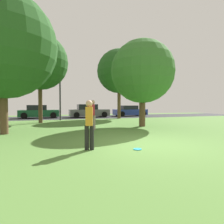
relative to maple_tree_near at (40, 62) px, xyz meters
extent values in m
plane|color=#547F38|center=(4.01, -10.04, -4.81)|extent=(44.00, 44.00, 0.00)
cube|color=#28282B|center=(4.01, 5.96, -4.81)|extent=(44.00, 6.40, 0.01)
cylinder|color=brown|center=(0.00, 0.00, -3.10)|extent=(0.31, 0.31, 3.42)
sphere|color=#23511E|center=(0.00, 0.00, 0.01)|extent=(4.39, 4.39, 4.39)
cylinder|color=brown|center=(7.69, 2.63, -3.09)|extent=(0.35, 0.35, 3.44)
sphere|color=#23511E|center=(7.69, 2.63, 0.16)|extent=(4.60, 4.60, 4.60)
cylinder|color=brown|center=(-1.50, -5.60, -3.65)|extent=(0.37, 0.37, 2.33)
sphere|color=#23511E|center=(-1.50, -5.60, -0.49)|extent=(5.18, 5.18, 5.18)
cylinder|color=brown|center=(6.54, -4.74, -3.64)|extent=(0.41, 0.41, 2.34)
sphere|color=#38702D|center=(6.54, -4.74, -1.15)|extent=(4.21, 4.21, 4.21)
cylinder|color=gray|center=(3.05, -5.55, -4.39)|extent=(0.14, 0.14, 0.84)
cylinder|color=gray|center=(2.90, -5.51, -4.39)|extent=(0.14, 0.14, 0.84)
cube|color=#B72D38|center=(2.97, -5.53, -3.65)|extent=(0.29, 0.36, 0.63)
sphere|color=tan|center=(2.97, -5.53, -3.22)|extent=(0.23, 0.23, 0.23)
cylinder|color=black|center=(1.70, -10.15, -4.41)|extent=(0.14, 0.14, 0.79)
cylinder|color=black|center=(1.86, -10.19, -4.41)|extent=(0.14, 0.14, 0.79)
cube|color=orange|center=(1.78, -10.17, -3.72)|extent=(0.29, 0.36, 0.59)
sphere|color=tan|center=(1.78, -10.17, -3.32)|extent=(0.21, 0.21, 0.21)
cylinder|color=#2DB2E0|center=(3.26, -10.63, -4.80)|extent=(0.27, 0.27, 0.03)
cylinder|color=black|center=(-4.33, 7.03, -4.49)|extent=(0.64, 0.22, 0.64)
cube|color=#195633|center=(-0.32, 6.06, -4.30)|extent=(4.11, 1.85, 0.73)
cube|color=black|center=(-0.53, 6.06, -3.67)|extent=(1.97, 1.63, 0.53)
cylinder|color=black|center=(1.12, 6.98, -4.49)|extent=(0.64, 0.22, 0.64)
cylinder|color=black|center=(1.12, 5.13, -4.49)|extent=(0.64, 0.22, 0.64)
cylinder|color=black|center=(-1.76, 6.98, -4.49)|extent=(0.64, 0.22, 0.64)
cylinder|color=black|center=(-1.76, 5.13, -4.49)|extent=(0.64, 0.22, 0.64)
cube|color=slate|center=(5.15, 5.73, -4.28)|extent=(4.55, 1.75, 0.75)
cube|color=black|center=(4.92, 5.73, -3.61)|extent=(2.18, 1.54, 0.59)
cylinder|color=black|center=(6.74, 6.60, -4.49)|extent=(0.64, 0.22, 0.64)
cylinder|color=black|center=(6.74, 4.85, -4.49)|extent=(0.64, 0.22, 0.64)
cylinder|color=black|center=(3.56, 6.60, -4.49)|extent=(0.64, 0.22, 0.64)
cylinder|color=black|center=(3.56, 4.85, -4.49)|extent=(0.64, 0.22, 0.64)
cube|color=#233893|center=(10.62, 6.30, -4.31)|extent=(4.17, 1.83, 0.70)
cube|color=black|center=(10.41, 6.30, -3.71)|extent=(2.00, 1.61, 0.50)
cylinder|color=black|center=(12.08, 7.22, -4.49)|extent=(0.64, 0.22, 0.64)
cylinder|color=black|center=(12.08, 5.39, -4.49)|extent=(0.64, 0.22, 0.64)
cylinder|color=black|center=(9.16, 7.22, -4.49)|extent=(0.64, 0.22, 0.64)
cylinder|color=black|center=(9.16, 5.39, -4.49)|extent=(0.64, 0.22, 0.64)
cylinder|color=#2D2D33|center=(1.66, 2.16, -2.56)|extent=(0.14, 0.14, 4.50)
camera|label=1|loc=(0.52, -16.14, -3.36)|focal=30.54mm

